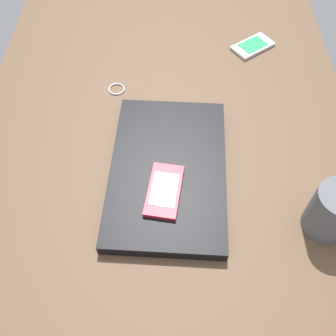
{
  "coord_description": "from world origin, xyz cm",
  "views": [
    {
      "loc": [
        46.1,
        0.94,
        64.22
      ],
      "look_at": [
        4.58,
        0.63,
        5.0
      ],
      "focal_mm": 40.93,
      "sensor_mm": 36.0,
      "label": 1
    }
  ],
  "objects_px": {
    "cell_phone_on_laptop": "(166,190)",
    "key_ring": "(116,89)",
    "pen_cup": "(332,211)",
    "cell_phone_on_desk": "(253,46)",
    "laptop_closed": "(168,170)"
  },
  "relations": [
    {
      "from": "laptop_closed",
      "to": "key_ring",
      "type": "relative_size",
      "value": 9.02
    },
    {
      "from": "pen_cup",
      "to": "cell_phone_on_desk",
      "type": "bearing_deg",
      "value": -172.47
    },
    {
      "from": "key_ring",
      "to": "pen_cup",
      "type": "relative_size",
      "value": 0.38
    },
    {
      "from": "cell_phone_on_laptop",
      "to": "cell_phone_on_desk",
      "type": "distance_m",
      "value": 0.49
    },
    {
      "from": "cell_phone_on_laptop",
      "to": "key_ring",
      "type": "bearing_deg",
      "value": -158.0
    },
    {
      "from": "cell_phone_on_laptop",
      "to": "pen_cup",
      "type": "distance_m",
      "value": 0.28
    },
    {
      "from": "cell_phone_on_laptop",
      "to": "pen_cup",
      "type": "bearing_deg",
      "value": 79.59
    },
    {
      "from": "pen_cup",
      "to": "laptop_closed",
      "type": "bearing_deg",
      "value": -111.22
    },
    {
      "from": "cell_phone_on_laptop",
      "to": "key_ring",
      "type": "distance_m",
      "value": 0.31
    },
    {
      "from": "cell_phone_on_desk",
      "to": "pen_cup",
      "type": "bearing_deg",
      "value": 7.53
    },
    {
      "from": "cell_phone_on_laptop",
      "to": "key_ring",
      "type": "height_order",
      "value": "cell_phone_on_laptop"
    },
    {
      "from": "laptop_closed",
      "to": "cell_phone_on_desk",
      "type": "relative_size",
      "value": 2.94
    },
    {
      "from": "pen_cup",
      "to": "cell_phone_on_laptop",
      "type": "bearing_deg",
      "value": -100.41
    },
    {
      "from": "cell_phone_on_laptop",
      "to": "cell_phone_on_desk",
      "type": "relative_size",
      "value": 1.02
    },
    {
      "from": "laptop_closed",
      "to": "cell_phone_on_laptop",
      "type": "xyz_separation_m",
      "value": [
        0.06,
        -0.0,
        0.02
      ]
    }
  ]
}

